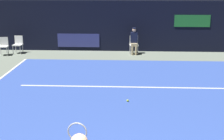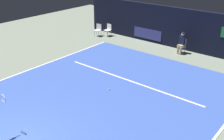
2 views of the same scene
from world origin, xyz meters
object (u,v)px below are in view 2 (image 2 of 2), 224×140
at_px(courtside_chair_near, 108,29).
at_px(tennis_ball, 109,89).
at_px(line_judge_on_chair, 182,43).
at_px(courtside_chair_far, 98,29).

height_order(courtside_chair_near, tennis_ball, courtside_chair_near).
distance_m(line_judge_on_chair, courtside_chair_far, 6.46).
xyz_separation_m(courtside_chair_near, courtside_chair_far, (-0.57, -0.47, 0.00)).
distance_m(courtside_chair_far, tennis_ball, 8.61).
distance_m(courtside_chair_near, tennis_ball, 8.57).
height_order(courtside_chair_far, tennis_ball, courtside_chair_far).
bearing_deg(courtside_chair_near, line_judge_on_chair, 0.64).
distance_m(courtside_chair_near, courtside_chair_far, 0.74).
xyz_separation_m(courtside_chair_near, tennis_ball, (5.56, -6.50, -0.46)).
bearing_deg(courtside_chair_far, tennis_ball, -44.50).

